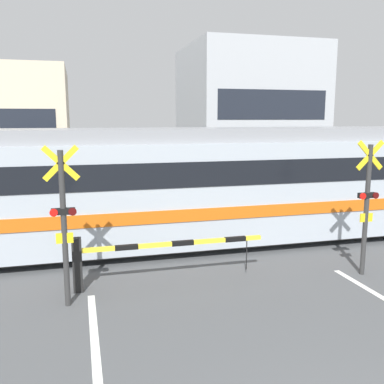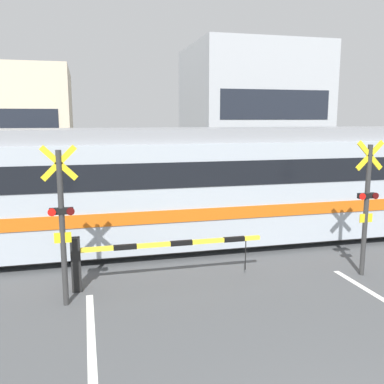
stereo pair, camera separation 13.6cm
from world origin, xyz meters
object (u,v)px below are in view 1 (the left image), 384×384
pedestrian (166,178)px  crossing_barrier_near (130,254)px  crossing_signal_left (64,219)px  crossing_signal_right (367,202)px  commuter_train (274,180)px  crossing_barrier_far (223,198)px

pedestrian → crossing_barrier_near: bearing=-106.0°
crossing_barrier_near → crossing_signal_left: size_ratio=1.35×
crossing_signal_left → pedestrian: 11.04m
crossing_signal_left → crossing_signal_right: 6.67m
crossing_signal_right → pedestrian: crossing_signal_right is taller
commuter_train → crossing_signal_right: bearing=-78.3°
crossing_barrier_near → crossing_signal_right: bearing=-6.9°
commuter_train → crossing_signal_left: 6.86m
crossing_barrier_far → crossing_signal_left: (-5.36, -6.32, 0.99)m
crossing_barrier_far → crossing_signal_right: 6.53m
crossing_signal_left → pedestrian: crossing_signal_left is taller
crossing_signal_right → pedestrian: bearing=104.3°
crossing_signal_right → pedestrian: size_ratio=1.82×
crossing_barrier_near → crossing_barrier_far: size_ratio=1.00×
commuter_train → crossing_signal_left: (-5.97, -3.37, -0.06)m
crossing_barrier_near → crossing_barrier_far: bearing=54.5°
commuter_train → pedestrian: size_ratio=11.14×
commuter_train → crossing_barrier_far: bearing=101.7°
commuter_train → crossing_barrier_near: commuter_train is taller
commuter_train → crossing_signal_left: size_ratio=6.12×
commuter_train → pedestrian: bearing=105.6°
crossing_signal_left → crossing_signal_right: size_ratio=1.00×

